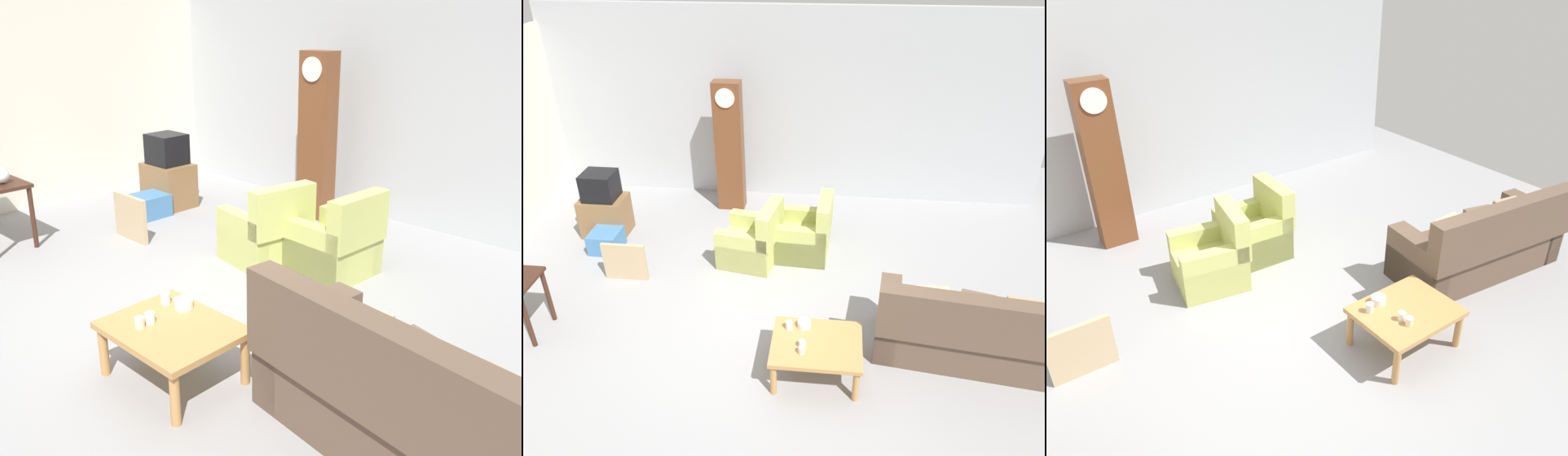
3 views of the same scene
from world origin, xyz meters
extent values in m
plane|color=gray|center=(0.00, 0.00, 0.00)|extent=(10.40, 10.40, 0.00)
cube|color=#ADAFB5|center=(0.00, 3.60, 1.60)|extent=(8.40, 0.16, 3.20)
cube|color=silver|center=(-4.20, 0.40, 1.44)|extent=(0.12, 6.40, 2.88)
cube|color=brown|center=(2.38, -0.30, 0.22)|extent=(2.19, 1.09, 0.44)
cube|color=brown|center=(2.33, -0.65, 0.74)|extent=(2.11, 0.45, 0.60)
cube|color=brown|center=(1.45, -0.18, 0.34)|extent=(0.34, 0.86, 0.68)
cube|color=#9E8966|center=(2.86, -0.31, 0.62)|extent=(0.38, 0.19, 0.36)
cube|color=brown|center=(2.38, -0.25, 0.62)|extent=(0.38, 0.21, 0.36)
cube|color=#C6B284|center=(1.91, -0.19, 0.62)|extent=(0.36, 0.14, 0.36)
cube|color=#B7BC66|center=(-0.40, 1.33, 0.20)|extent=(0.88, 0.88, 0.40)
cube|color=#B7BC66|center=(-0.09, 1.28, 0.66)|extent=(0.31, 0.78, 0.52)
cube|color=#B7BC66|center=(-0.35, 1.63, 0.30)|extent=(0.78, 0.29, 0.60)
cube|color=#B7BC66|center=(-0.46, 1.04, 0.30)|extent=(0.78, 0.29, 0.60)
cube|color=#B0B861|center=(0.34, 1.58, 0.20)|extent=(0.80, 0.80, 0.40)
cube|color=#B0B861|center=(0.66, 1.56, 0.66)|extent=(0.22, 0.77, 0.52)
cube|color=#B0B861|center=(0.35, 1.88, 0.30)|extent=(0.77, 0.20, 0.60)
cube|color=#B0B861|center=(0.32, 1.28, 0.30)|extent=(0.77, 0.20, 0.60)
cube|color=#B27F47|center=(0.67, -0.79, 0.42)|extent=(0.96, 0.76, 0.05)
cylinder|color=#B27F47|center=(0.24, -1.11, 0.20)|extent=(0.07, 0.07, 0.40)
cylinder|color=#B27F47|center=(1.09, -1.11, 0.20)|extent=(0.07, 0.07, 0.40)
cylinder|color=#B27F47|center=(0.24, -0.46, 0.20)|extent=(0.07, 0.07, 0.40)
cylinder|color=#B27F47|center=(1.09, -0.46, 0.20)|extent=(0.07, 0.07, 0.40)
cylinder|color=#381E14|center=(-2.62, -0.23, 0.37)|extent=(0.06, 0.06, 0.73)
cube|color=brown|center=(-0.97, 2.95, 1.09)|extent=(0.44, 0.28, 2.17)
cylinder|color=silver|center=(-0.97, 2.79, 1.95)|extent=(0.30, 0.02, 0.30)
cube|color=brown|center=(-2.77, 1.86, 0.31)|extent=(0.68, 0.52, 0.62)
cube|color=black|center=(-2.77, 1.86, 0.83)|extent=(0.48, 0.44, 0.42)
cube|color=tan|center=(-2.02, 0.69, 0.28)|extent=(0.60, 0.05, 0.55)
cube|color=teal|center=(-2.59, 1.38, 0.15)|extent=(0.43, 0.45, 0.30)
sphere|color=silver|center=(-2.85, -0.43, 0.86)|extent=(0.18, 0.18, 0.18)
cylinder|color=white|center=(0.52, -0.87, 0.49)|extent=(0.07, 0.07, 0.08)
cylinder|color=silver|center=(0.36, -0.60, 0.49)|extent=(0.08, 0.08, 0.09)
cylinder|color=beige|center=(0.52, -0.96, 0.49)|extent=(0.07, 0.07, 0.08)
cylinder|color=white|center=(0.52, -0.55, 0.48)|extent=(0.15, 0.15, 0.07)
camera|label=1|loc=(3.70, -3.04, 2.54)|focal=40.09mm
camera|label=2|loc=(0.76, -4.89, 4.28)|focal=35.72mm
camera|label=3|loc=(-2.42, -3.40, 3.57)|focal=35.25mm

